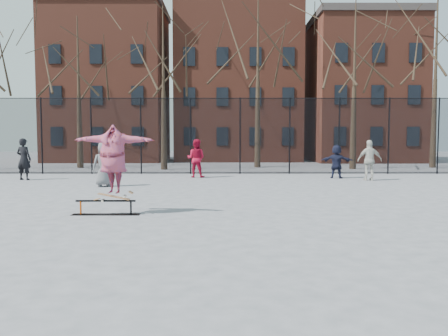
{
  "coord_description": "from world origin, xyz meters",
  "views": [
    {
      "loc": [
        0.32,
        -9.9,
        1.91
      ],
      "look_at": [
        0.34,
        1.5,
        1.12
      ],
      "focal_mm": 35.0,
      "sensor_mm": 36.0,
      "label": 1
    }
  ],
  "objects_px": {
    "bystander_white": "(370,160)",
    "skate_rail": "(106,209)",
    "bystander_navy": "(337,161)",
    "bystander_grey": "(104,164)",
    "skater": "(113,162)",
    "bystander_red": "(196,158)",
    "bystander_black": "(24,159)",
    "skateboard": "(114,198)"
  },
  "relations": [
    {
      "from": "bystander_black",
      "to": "bystander_red",
      "type": "bearing_deg",
      "value": -159.58
    },
    {
      "from": "skateboard",
      "to": "bystander_black",
      "type": "bearing_deg",
      "value": 125.2
    },
    {
      "from": "skate_rail",
      "to": "skater",
      "type": "height_order",
      "value": "skater"
    },
    {
      "from": "bystander_red",
      "to": "bystander_navy",
      "type": "distance_m",
      "value": 6.66
    },
    {
      "from": "skater",
      "to": "bystander_navy",
      "type": "xyz_separation_m",
      "value": [
        8.05,
        9.75,
        -0.52
      ]
    },
    {
      "from": "bystander_white",
      "to": "bystander_navy",
      "type": "height_order",
      "value": "bystander_white"
    },
    {
      "from": "skater",
      "to": "bystander_white",
      "type": "height_order",
      "value": "skater"
    },
    {
      "from": "bystander_grey",
      "to": "skater",
      "type": "bearing_deg",
      "value": 82.45
    },
    {
      "from": "bystander_black",
      "to": "bystander_white",
      "type": "xyz_separation_m",
      "value": [
        15.52,
        -0.29,
        -0.04
      ]
    },
    {
      "from": "bystander_grey",
      "to": "bystander_red",
      "type": "height_order",
      "value": "bystander_red"
    },
    {
      "from": "bystander_grey",
      "to": "skateboard",
      "type": "bearing_deg",
      "value": 82.45
    },
    {
      "from": "skate_rail",
      "to": "bystander_black",
      "type": "xyz_separation_m",
      "value": [
        -6.08,
        8.92,
        0.8
      ]
    },
    {
      "from": "bystander_navy",
      "to": "bystander_grey",
      "type": "bearing_deg",
      "value": 38.27
    },
    {
      "from": "skateboard",
      "to": "bystander_grey",
      "type": "height_order",
      "value": "bystander_grey"
    },
    {
      "from": "skater",
      "to": "bystander_navy",
      "type": "distance_m",
      "value": 12.65
    },
    {
      "from": "skater",
      "to": "bystander_white",
      "type": "distance_m",
      "value": 12.64
    },
    {
      "from": "skater",
      "to": "bystander_red",
      "type": "relative_size",
      "value": 1.13
    },
    {
      "from": "bystander_grey",
      "to": "bystander_black",
      "type": "distance_m",
      "value": 5.1
    },
    {
      "from": "bystander_grey",
      "to": "bystander_navy",
      "type": "height_order",
      "value": "bystander_grey"
    },
    {
      "from": "skater",
      "to": "bystander_red",
      "type": "bearing_deg",
      "value": 90.3
    },
    {
      "from": "bystander_white",
      "to": "bystander_grey",
      "type": "bearing_deg",
      "value": 13.96
    },
    {
      "from": "skate_rail",
      "to": "bystander_grey",
      "type": "relative_size",
      "value": 0.96
    },
    {
      "from": "skate_rail",
      "to": "bystander_white",
      "type": "height_order",
      "value": "bystander_white"
    },
    {
      "from": "bystander_black",
      "to": "bystander_navy",
      "type": "xyz_separation_m",
      "value": [
        14.34,
        0.83,
        -0.15
      ]
    },
    {
      "from": "bystander_black",
      "to": "bystander_white",
      "type": "relative_size",
      "value": 1.04
    },
    {
      "from": "skate_rail",
      "to": "bystander_navy",
      "type": "relative_size",
      "value": 1.06
    },
    {
      "from": "bystander_red",
      "to": "bystander_navy",
      "type": "height_order",
      "value": "bystander_red"
    },
    {
      "from": "skate_rail",
      "to": "skateboard",
      "type": "distance_m",
      "value": 0.34
    },
    {
      "from": "bystander_grey",
      "to": "skate_rail",
      "type": "bearing_deg",
      "value": 80.71
    },
    {
      "from": "bystander_black",
      "to": "bystander_red",
      "type": "distance_m",
      "value": 7.79
    },
    {
      "from": "skateboard",
      "to": "skater",
      "type": "xyz_separation_m",
      "value": [
        0.0,
        0.0,
        0.89
      ]
    },
    {
      "from": "skater",
      "to": "bystander_grey",
      "type": "distance_m",
      "value": 6.55
    },
    {
      "from": "bystander_grey",
      "to": "bystander_navy",
      "type": "distance_m",
      "value": 10.6
    },
    {
      "from": "skater",
      "to": "bystander_black",
      "type": "height_order",
      "value": "skater"
    },
    {
      "from": "bystander_white",
      "to": "skate_rail",
      "type": "bearing_deg",
      "value": 44.36
    },
    {
      "from": "skateboard",
      "to": "bystander_white",
      "type": "xyz_separation_m",
      "value": [
        9.23,
        8.63,
        0.48
      ]
    },
    {
      "from": "bystander_grey",
      "to": "bystander_black",
      "type": "relative_size",
      "value": 0.93
    },
    {
      "from": "bystander_grey",
      "to": "bystander_navy",
      "type": "xyz_separation_m",
      "value": [
        10.0,
        3.51,
        -0.09
      ]
    },
    {
      "from": "skater",
      "to": "skate_rail",
      "type": "bearing_deg",
      "value": -171.82
    },
    {
      "from": "bystander_navy",
      "to": "bystander_white",
      "type": "bearing_deg",
      "value": 155.37
    },
    {
      "from": "bystander_red",
      "to": "skateboard",
      "type": "bearing_deg",
      "value": 95.13
    },
    {
      "from": "bystander_white",
      "to": "bystander_red",
      "type": "bearing_deg",
      "value": -9.07
    }
  ]
}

